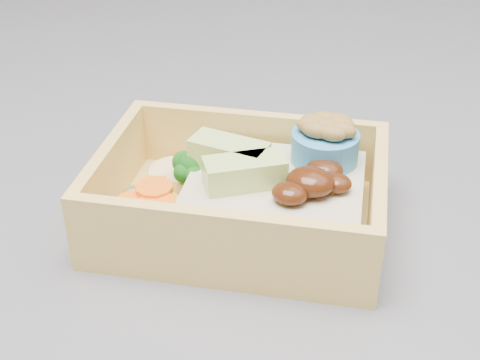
% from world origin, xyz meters
% --- Properties ---
extents(bento_box, '(0.19, 0.15, 0.06)m').
position_xyz_m(bento_box, '(-0.12, -0.22, 0.94)').
color(bento_box, '#DEB75B').
rests_on(bento_box, island).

